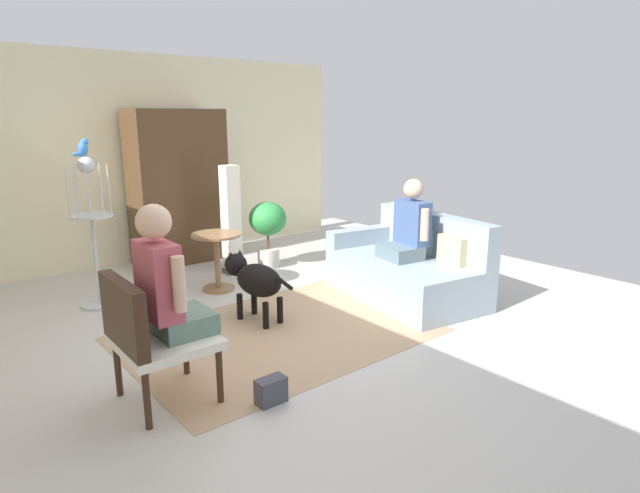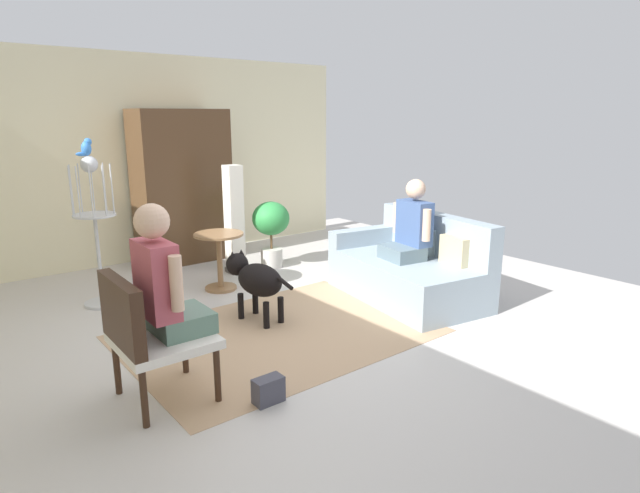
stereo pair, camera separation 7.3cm
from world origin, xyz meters
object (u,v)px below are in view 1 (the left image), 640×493
Objects in this scene: person_on_armchair at (165,283)px; armoire_cabinet at (178,187)px; couch at (408,268)px; handbag at (271,391)px; round_end_table at (217,255)px; potted_plant at (268,225)px; parrot at (83,148)px; person_on_couch at (408,227)px; armchair at (147,331)px; bird_cage_stand at (93,230)px; column_lamp at (231,221)px; dog at (255,279)px.

person_on_armchair is 3.58m from armoire_cabinet.
handbag is (-2.33, -0.86, -0.21)m from couch.
round_end_table is 1.02m from potted_plant.
parrot is at bearing 84.80° from person_on_armchair.
person_on_armchair is at bearing 134.31° from handbag.
armoire_cabinet is at bearing 112.97° from couch.
parrot is at bearing 145.34° from person_on_couch.
round_end_table is (-1.44, 1.44, 0.10)m from couch.
potted_plant is at bearing 42.32° from armchair.
bird_cage_stand is 8.70× the size of parrot.
couch is 2.87m from person_on_armchair.
armchair reaches higher than couch.
couch is 2.49m from handbag.
armoire_cabinet is at bearing 72.92° from handbag.
potted_plant is at bearing 22.84° from round_end_table.
bird_cage_stand reaches higher than person_on_armchair.
couch is 2.97m from armchair.
person_on_armchair reaches higher than column_lamp.
armchair is at bearing 141.70° from handbag.
person_on_armchair is at bearing -116.56° from armoire_cabinet.
armoire_cabinet is (-1.15, 2.84, 0.22)m from person_on_couch.
person_on_couch is 4.75× the size of parrot.
dog is (1.34, 0.82, -0.12)m from armchair.
couch reaches higher than round_end_table.
couch is 3.38m from parrot.
parrot reaches higher than round_end_table.
person_on_armchair reaches higher than handbag.
armchair is 1.40× the size of round_end_table.
dog is 2.48m from armoire_cabinet.
round_end_table is (1.50, 1.82, -0.12)m from armchair.
parrot reaches higher than couch.
parrot is (-2.56, 1.77, 0.81)m from person_on_couch.
round_end_table is 3.69× the size of parrot.
parrot is 3.01m from handbag.
bird_cage_stand is 2.10m from potted_plant.
round_end_table is at bearing 133.69° from person_on_couch.
parrot reaches higher than bird_cage_stand.
dog is at bearing -113.01° from column_lamp.
couch is at bearing -62.88° from column_lamp.
armchair is 1.09× the size of person_on_couch.
dog is at bearing 31.57° from armchair.
person_on_armchair is at bearing -126.73° from round_end_table.
round_end_table reaches higher than handbag.
couch is 2.12× the size of dog.
dog is 0.64× the size of column_lamp.
armoire_cabinet is at bearing 61.44° from armchair.
armoire_cabinet reaches higher than handbag.
person_on_armchair is 2.93m from column_lamp.
dog is 0.43× the size of armoire_cabinet.
handbag is (-0.73, -1.30, -0.31)m from dog.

